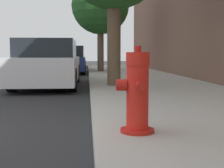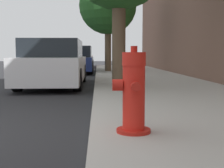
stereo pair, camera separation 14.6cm
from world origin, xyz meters
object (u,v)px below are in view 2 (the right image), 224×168
Objects in this scene: fire_hydrant at (133,93)px; street_tree_far at (108,6)px; parked_car_far at (81,58)px; parked_car_mid at (76,60)px; parked_car_near at (54,64)px.

fire_hydrant is 12.30m from street_tree_far.
parked_car_far is 0.97× the size of street_tree_far.
street_tree_far is (1.75, -7.63, 2.59)m from parked_car_far.
fire_hydrant is 12.91m from parked_car_mid.
parked_car_near is 6.62m from parked_car_mid.
fire_hydrant is 19.69m from parked_car_far.
parked_car_far is at bearing 91.13° from parked_car_mid.
fire_hydrant is at bearing -90.60° from street_tree_far.
parked_car_far is at bearing 102.91° from street_tree_far.
parked_car_mid is 6.81m from parked_car_far.
street_tree_far reaches higher than parked_car_near.
parked_car_far reaches higher than parked_car_mid.
parked_car_far is 8.25m from street_tree_far.
parked_car_near is at bearing -90.19° from parked_car_far.
fire_hydrant is at bearing -74.97° from parked_car_near.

